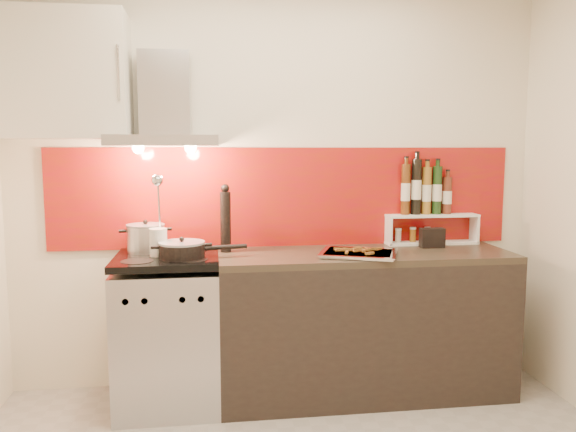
{
  "coord_description": "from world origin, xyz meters",
  "views": [
    {
      "loc": [
        -0.44,
        -2.21,
        1.54
      ],
      "look_at": [
        0.0,
        0.95,
        1.15
      ],
      "focal_mm": 35.0,
      "sensor_mm": 36.0,
      "label": 1
    }
  ],
  "objects": [
    {
      "name": "back_wall",
      "position": [
        0.0,
        1.4,
        1.3
      ],
      "size": [
        3.4,
        0.02,
        2.6
      ],
      "primitive_type": "cube",
      "color": "silver",
      "rests_on": "ground"
    },
    {
      "name": "backsplash",
      "position": [
        0.05,
        1.39,
        1.22
      ],
      "size": [
        3.0,
        0.02,
        0.64
      ],
      "primitive_type": "cube",
      "color": "#9A2208",
      "rests_on": "back_wall"
    },
    {
      "name": "range_stove",
      "position": [
        -0.7,
        1.1,
        0.44
      ],
      "size": [
        0.6,
        0.6,
        0.91
      ],
      "color": "#B7B7BA",
      "rests_on": "ground"
    },
    {
      "name": "counter",
      "position": [
        0.5,
        1.1,
        0.45
      ],
      "size": [
        1.8,
        0.6,
        0.9
      ],
      "color": "black",
      "rests_on": "ground"
    },
    {
      "name": "range_hood",
      "position": [
        -0.7,
        1.24,
        1.74
      ],
      "size": [
        0.62,
        0.5,
        0.61
      ],
      "color": "#B7B7BA",
      "rests_on": "back_wall"
    },
    {
      "name": "upper_cabinet",
      "position": [
        -1.25,
        1.22,
        1.95
      ],
      "size": [
        0.7,
        0.35,
        0.72
      ],
      "primitive_type": "cube",
      "color": "silver",
      "rests_on": "back_wall"
    },
    {
      "name": "stock_pot",
      "position": [
        -0.83,
        1.24,
        0.99
      ],
      "size": [
        0.23,
        0.23,
        0.2
      ],
      "color": "#B7B7BA",
      "rests_on": "range_stove"
    },
    {
      "name": "saute_pan",
      "position": [
        -0.6,
        1.02,
        0.96
      ],
      "size": [
        0.51,
        0.27,
        0.12
      ],
      "color": "black",
      "rests_on": "range_stove"
    },
    {
      "name": "utensil_jar",
      "position": [
        -0.74,
        1.08,
        1.05
      ],
      "size": [
        0.1,
        0.15,
        0.49
      ],
      "color": "silver",
      "rests_on": "range_stove"
    },
    {
      "name": "pepper_mill",
      "position": [
        -0.35,
        1.22,
        1.1
      ],
      "size": [
        0.07,
        0.07,
        0.42
      ],
      "color": "black",
      "rests_on": "counter"
    },
    {
      "name": "step_shelf",
      "position": [
        0.99,
        1.34,
        1.15
      ],
      "size": [
        0.62,
        0.17,
        0.56
      ],
      "color": "white",
      "rests_on": "counter"
    },
    {
      "name": "caddy_box",
      "position": [
        0.97,
        1.19,
        0.96
      ],
      "size": [
        0.16,
        0.07,
        0.13
      ],
      "primitive_type": "cube",
      "rotation": [
        0.0,
        0.0,
        -0.01
      ],
      "color": "black",
      "rests_on": "counter"
    },
    {
      "name": "baking_tray",
      "position": [
        0.43,
        0.99,
        0.92
      ],
      "size": [
        0.54,
        0.48,
        0.03
      ],
      "color": "silver",
      "rests_on": "counter"
    }
  ]
}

